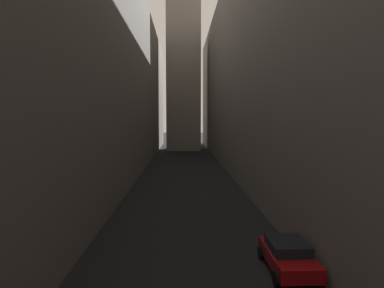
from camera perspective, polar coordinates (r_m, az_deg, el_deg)
name	(u,v)px	position (r m, az deg, el deg)	size (l,w,h in m)	color
ground_plane	(185,178)	(40.23, -1.13, -5.67)	(264.00, 264.00, 0.00)	black
building_block_left	(95,75)	(43.21, -15.84, 10.98)	(10.46, 108.00, 24.23)	slate
building_block_right	(284,68)	(43.85, 15.02, 12.05)	(12.93, 108.00, 25.99)	slate
clock_tower	(183,10)	(80.08, -1.46, 21.39)	(8.09, 8.09, 58.92)	gray
parked_car_right_far	(288,255)	(16.89, 15.66, -17.36)	(2.03, 4.03, 1.39)	maroon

